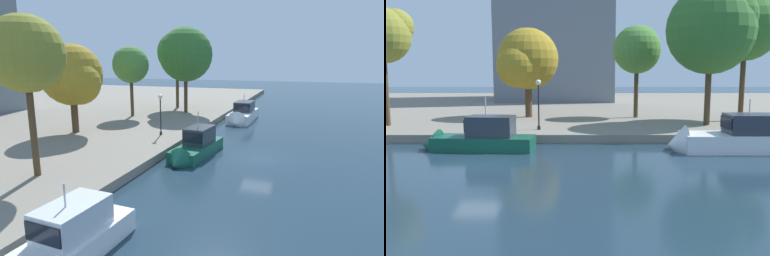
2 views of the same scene
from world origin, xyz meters
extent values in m
plane|color=#1E3342|center=(0.00, 0.00, 0.00)|extent=(220.00, 220.00, 0.00)
cube|color=white|center=(-16.76, 5.08, 0.36)|extent=(6.68, 2.64, 1.34)
cube|color=silver|center=(-16.27, 5.05, 1.66)|extent=(3.05, 1.99, 1.26)
cube|color=black|center=(-17.42, 5.11, 1.73)|extent=(0.88, 1.75, 0.76)
cylinder|color=silver|center=(-16.60, 5.07, 2.78)|extent=(0.08, 0.08, 0.97)
cube|color=#14513D|center=(-0.73, 5.05, 0.28)|extent=(6.99, 2.88, 1.34)
cone|color=#14513D|center=(-4.53, 5.36, 0.28)|extent=(1.38, 2.31, 2.22)
cube|color=#2D333D|center=(-0.22, 5.01, 1.65)|extent=(3.21, 2.11, 1.41)
cube|color=black|center=(-1.41, 5.10, 1.73)|extent=(0.96, 1.81, 0.84)
cylinder|color=silver|center=(-0.56, 5.03, 3.05)|extent=(0.08, 0.08, 1.38)
cube|color=white|center=(16.99, 4.51, 0.45)|extent=(8.39, 2.93, 1.54)
cone|color=white|center=(12.41, 4.57, 0.45)|extent=(1.24, 2.69, 2.68)
cube|color=#2D333D|center=(17.62, 4.50, 1.88)|extent=(3.79, 2.31, 1.32)
cube|color=black|center=(16.15, 4.52, 1.94)|extent=(1.03, 2.13, 0.79)
cylinder|color=silver|center=(17.20, 4.50, 3.04)|extent=(0.08, 0.08, 1.00)
cylinder|color=black|center=(2.57, 10.06, 2.48)|extent=(0.12, 0.12, 3.62)
sphere|color=white|center=(2.57, 10.06, 4.49)|extent=(0.44, 0.44, 0.44)
cylinder|color=black|center=(2.57, 10.06, 0.82)|extent=(0.26, 0.26, 0.30)
cylinder|color=#4C3823|center=(11.62, 18.58, 3.18)|extent=(0.44, 0.44, 5.01)
sphere|color=#4C8438|center=(11.62, 18.58, 7.48)|extent=(4.78, 4.78, 4.78)
sphere|color=#4C8438|center=(11.58, 19.73, 8.35)|extent=(2.35, 2.35, 2.35)
sphere|color=#4C8438|center=(12.21, 18.41, 8.38)|extent=(2.76, 2.76, 2.76)
cylinder|color=#4C3823|center=(0.68, 18.96, 2.47)|extent=(0.70, 0.70, 3.60)
sphere|color=olive|center=(0.68, 18.96, 6.59)|extent=(6.18, 6.18, 6.18)
sphere|color=olive|center=(-0.09, 17.55, 5.84)|extent=(4.30, 4.30, 4.30)
sphere|color=olive|center=(1.73, 19.18, 6.05)|extent=(2.93, 2.93, 2.93)
cylinder|color=#4C3823|center=(-10.80, 12.52, 3.63)|extent=(0.42, 0.42, 5.92)
sphere|color=olive|center=(-10.80, 12.52, 8.35)|extent=(4.68, 4.68, 4.68)
sphere|color=olive|center=(-9.90, 13.14, 9.16)|extent=(3.00, 3.00, 3.00)
sphere|color=olive|center=(-11.25, 12.41, 8.31)|extent=(2.85, 2.85, 2.85)
cylinder|color=#4C3823|center=(17.06, 12.92, 3.35)|extent=(0.52, 0.52, 5.35)
sphere|color=#38702D|center=(17.06, 12.92, 8.86)|extent=(7.56, 7.56, 7.56)
sphere|color=#38702D|center=(18.65, 12.17, 9.96)|extent=(4.05, 4.05, 4.05)
sphere|color=#38702D|center=(16.50, 14.76, 8.86)|extent=(4.11, 4.11, 4.11)
cylinder|color=#4C3823|center=(21.24, 15.96, 3.87)|extent=(0.49, 0.49, 6.39)
sphere|color=#38702D|center=(21.24, 15.96, 9.38)|extent=(6.18, 6.18, 6.18)
sphere|color=#38702D|center=(20.95, 16.28, 8.72)|extent=(3.31, 3.31, 3.31)
sphere|color=#38702D|center=(22.51, 16.66, 10.10)|extent=(4.04, 4.04, 4.04)
camera|label=1|loc=(-25.86, -3.58, 7.89)|focal=29.90mm
camera|label=2|loc=(5.74, -22.27, 5.46)|focal=37.73mm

